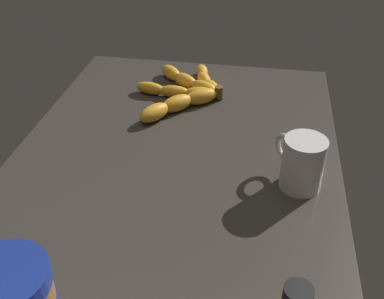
% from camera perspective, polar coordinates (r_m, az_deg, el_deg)
% --- Properties ---
extents(ground_plane, '(0.95, 0.64, 0.05)m').
position_cam_1_polar(ground_plane, '(0.88, -2.61, -3.40)').
color(ground_plane, '#38332D').
extents(banana_bunch, '(0.31, 0.22, 0.04)m').
position_cam_1_polar(banana_bunch, '(1.09, -0.92, 7.48)').
color(banana_bunch, gold).
rests_on(banana_bunch, ground_plane).
extents(coffee_mug, '(0.10, 0.09, 0.10)m').
position_cam_1_polar(coffee_mug, '(0.81, 13.65, -1.65)').
color(coffee_mug, silver).
rests_on(coffee_mug, ground_plane).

